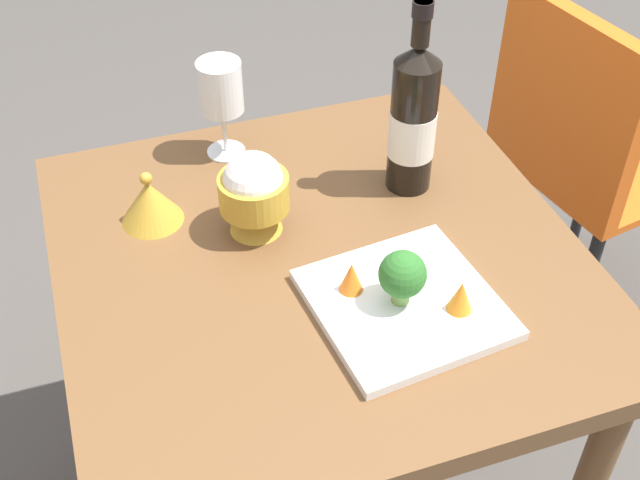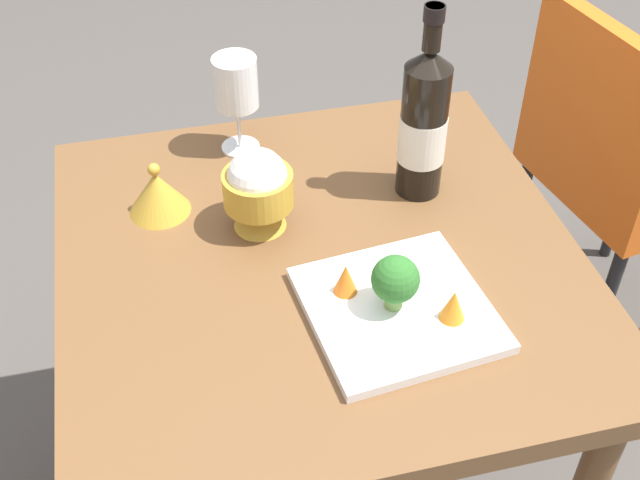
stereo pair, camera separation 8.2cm
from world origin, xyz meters
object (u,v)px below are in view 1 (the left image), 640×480
object	(u,v)px
rice_bowl_lid	(150,201)
wine_glass	(220,89)
rice_bowl	(254,192)
serving_plate	(404,304)
carrot_garnish_right	(351,277)
carrot_garnish_left	(461,296)
broccoli_floret	(402,275)
wine_bottle	(413,119)
chair_by_wall	(581,143)

from	to	relation	value
rice_bowl_lid	wine_glass	bearing A→B (deg)	-137.39
rice_bowl	serving_plate	size ratio (longest dim) A/B	0.52
wine_glass	carrot_garnish_right	world-z (taller)	wine_glass
wine_glass	rice_bowl	world-z (taller)	wine_glass
carrot_garnish_left	broccoli_floret	bearing A→B (deg)	-29.93
wine_glass	carrot_garnish_right	bearing A→B (deg)	101.63
rice_bowl_lid	serving_plate	world-z (taller)	rice_bowl_lid
rice_bowl_lid	serving_plate	xyz separation A→B (m)	(-0.31, 0.31, -0.03)
wine_glass	broccoli_floret	size ratio (longest dim) A/B	2.09
wine_bottle	rice_bowl	distance (m)	0.28
serving_plate	carrot_garnish_right	bearing A→B (deg)	-34.70
broccoli_floret	carrot_garnish_left	bearing A→B (deg)	150.07
wine_bottle	carrot_garnish_left	distance (m)	0.32
carrot_garnish_right	rice_bowl	bearing A→B (deg)	-65.05
carrot_garnish_left	carrot_garnish_right	size ratio (longest dim) A/B	1.00
chair_by_wall	carrot_garnish_right	xyz separation A→B (m)	(0.72, 0.46, 0.23)
wine_bottle	wine_glass	size ratio (longest dim) A/B	1.84
wine_glass	rice_bowl	size ratio (longest dim) A/B	1.26
wine_glass	rice_bowl_lid	world-z (taller)	wine_glass
wine_bottle	carrot_garnish_right	xyz separation A→B (m)	(0.19, 0.22, -0.09)
chair_by_wall	rice_bowl	world-z (taller)	rice_bowl
serving_plate	rice_bowl_lid	bearing A→B (deg)	-45.48
chair_by_wall	wine_bottle	distance (m)	0.67
wine_glass	serving_plate	xyz separation A→B (m)	(-0.15, 0.46, -0.12)
carrot_garnish_right	rice_bowl_lid	bearing A→B (deg)	-47.84
chair_by_wall	broccoli_floret	world-z (taller)	chair_by_wall
rice_bowl	carrot_garnish_right	size ratio (longest dim) A/B	2.83
wine_glass	rice_bowl	bearing A→B (deg)	88.77
chair_by_wall	carrot_garnish_left	xyz separation A→B (m)	(0.59, 0.55, 0.23)
carrot_garnish_right	broccoli_floret	bearing A→B (deg)	143.13
carrot_garnish_left	carrot_garnish_right	xyz separation A→B (m)	(0.13, -0.09, -0.00)
chair_by_wall	carrot_garnish_right	bearing A→B (deg)	-67.54
wine_bottle	chair_by_wall	bearing A→B (deg)	-155.89
wine_bottle	carrot_garnish_right	world-z (taller)	wine_bottle
wine_bottle	rice_bowl	xyz separation A→B (m)	(0.27, 0.03, -0.06)
chair_by_wall	rice_bowl	distance (m)	0.90
rice_bowl_lid	wine_bottle	bearing A→B (deg)	174.10
rice_bowl	broccoli_floret	distance (m)	0.28
wine_glass	serving_plate	size ratio (longest dim) A/B	0.65
chair_by_wall	broccoli_floret	distance (m)	0.87
rice_bowl_lid	serving_plate	size ratio (longest dim) A/B	0.36
chair_by_wall	serving_plate	world-z (taller)	chair_by_wall
rice_bowl	carrot_garnish_left	size ratio (longest dim) A/B	2.82
wine_glass	rice_bowl_lid	distance (m)	0.23
wine_bottle	broccoli_floret	world-z (taller)	wine_bottle
wine_bottle	carrot_garnish_left	size ratio (longest dim) A/B	6.57
rice_bowl_lid	carrot_garnish_right	world-z (taller)	rice_bowl_lid
wine_bottle	broccoli_floret	bearing A→B (deg)	64.49
chair_by_wall	wine_glass	world-z (taller)	wine_glass
rice_bowl_lid	rice_bowl	bearing A→B (deg)	153.85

